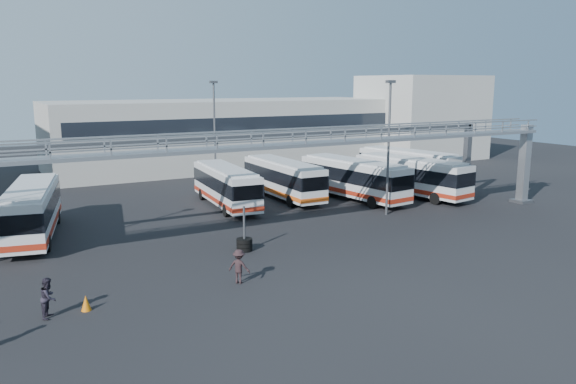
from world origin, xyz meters
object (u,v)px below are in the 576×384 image
light_pole_mid (389,141)px  cone_left (86,303)px  bus_2 (32,209)px  bus_5 (226,185)px  light_pole_back (215,131)px  pedestrian_b (49,298)px  bus_6 (283,178)px  bus_7 (353,178)px  bus_8 (411,175)px  bus_9 (408,165)px  tire_stack (244,243)px  pedestrian_c (239,266)px

light_pole_mid → cone_left: (-23.58, -8.16, -5.37)m
bus_2 → bus_5: (14.78, 2.62, -0.11)m
light_pole_back → pedestrian_b: bearing=-126.5°
light_pole_mid → pedestrian_b: (-25.09, -8.14, -4.83)m
bus_6 → bus_7: bearing=-32.2°
bus_8 → bus_9: bus_8 is taller
light_pole_back → pedestrian_b: size_ratio=5.72×
bus_5 → bus_9: bearing=8.1°
cone_left → tire_stack: tire_stack is taller
bus_6 → bus_7: bus_7 is taller
bus_6 → pedestrian_b: bus_6 is taller
cone_left → bus_6: bearing=41.8°
light_pole_mid → bus_7: light_pole_mid is taller
light_pole_mid → bus_2: bearing=165.9°
pedestrian_c → cone_left: (-7.41, 0.12, -0.53)m
bus_7 → pedestrian_c: bus_7 is taller
pedestrian_b → bus_8: bearing=-43.4°
light_pole_back → pedestrian_b: light_pole_back is taller
light_pole_back → bus_9: 19.75m
tire_stack → bus_2: bearing=138.9°
light_pole_back → pedestrian_b: (-17.09, -23.14, -4.83)m
light_pole_mid → bus_5: size_ratio=0.93×
bus_6 → light_pole_back: bearing=127.4°
pedestrian_b → tire_stack: size_ratio=0.65×
bus_6 → bus_9: size_ratio=0.96×
bus_7 → pedestrian_c: size_ratio=6.68×
light_pole_back → tire_stack: size_ratio=3.71×
pedestrian_c → bus_8: bearing=-102.7°
light_pole_back → cone_left: 28.42m
cone_left → tire_stack: size_ratio=0.26×
pedestrian_c → bus_5: bearing=-63.4°
bus_5 → pedestrian_b: 22.92m
bus_8 → tire_stack: bearing=-167.2°
bus_7 → bus_8: (5.34, -1.37, -0.02)m
pedestrian_b → tire_stack: 12.49m
bus_5 → bus_2: bearing=-164.6°
bus_2 → bus_8: size_ratio=1.01×
light_pole_back → bus_6: 7.92m
pedestrian_b → light_pole_back: bearing=-11.9°
light_pole_mid → cone_left: size_ratio=14.47×
bus_5 → pedestrian_b: (-15.46, -16.90, -0.93)m
bus_9 → bus_8: bearing=-138.5°
bus_8 → cone_left: (-30.12, -12.83, -1.57)m
bus_2 → pedestrian_c: bearing=-48.8°
bus_9 → bus_5: bearing=173.3°
light_pole_mid → pedestrian_c: bearing=-152.9°
light_pole_back → pedestrian_b: 29.17m
bus_5 → cone_left: size_ratio=15.64×
bus_2 → pedestrian_b: (-0.68, -14.28, -1.04)m
bus_7 → pedestrian_b: (-26.29, -14.18, -1.04)m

